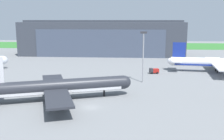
{
  "coord_description": "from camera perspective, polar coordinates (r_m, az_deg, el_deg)",
  "views": [
    {
      "loc": [
        10.8,
        -66.59,
        22.99
      ],
      "look_at": [
        3.8,
        25.39,
        5.27
      ],
      "focal_mm": 42.58,
      "sensor_mm": 36.0,
      "label": 1
    }
  ],
  "objects": [
    {
      "name": "baggage_tug",
      "position": [
        115.21,
        8.99,
        -0.14
      ],
      "size": [
        4.23,
        3.05,
        2.3
      ],
      "color": "#2D2D33",
      "rests_on": "ground_plane"
    },
    {
      "name": "airliner_near_right",
      "position": [
        77.94,
        -11.47,
        -3.61
      ],
      "size": [
        41.28,
        36.73,
        13.09
      ],
      "color": "#282B33",
      "rests_on": "ground_plane"
    },
    {
      "name": "airliner_far_right",
      "position": [
        125.15,
        22.39,
        1.43
      ],
      "size": [
        46.27,
        36.13,
        12.87
      ],
      "color": "white",
      "rests_on": "ground_plane"
    },
    {
      "name": "grass_field_strip",
      "position": [
        236.09,
        1.72,
        5.29
      ],
      "size": [
        440.0,
        56.0,
        0.08
      ],
      "primitive_type": "cube",
      "color": "#337630",
      "rests_on": "ground_plane"
    },
    {
      "name": "maintenance_hangar",
      "position": [
        175.21,
        -2.09,
        6.85
      ],
      "size": [
        103.45,
        29.28,
        22.35
      ],
      "color": "#383D47",
      "rests_on": "ground_plane"
    },
    {
      "name": "ground_plane",
      "position": [
        71.27,
        -4.64,
        -7.98
      ],
      "size": [
        440.0,
        440.0,
        0.0
      ],
      "primitive_type": "plane",
      "color": "slate"
    },
    {
      "name": "apron_light_mast",
      "position": [
        97.08,
        6.73,
        3.69
      ],
      "size": [
        2.4,
        0.5,
        18.69
      ],
      "color": "#99999E",
      "rests_on": "ground_plane"
    }
  ]
}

